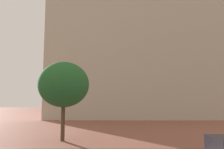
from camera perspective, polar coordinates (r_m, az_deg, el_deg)
name	(u,v)px	position (r m, az deg, el deg)	size (l,w,h in m)	color
landmark_building	(130,42)	(33.78, 4.62, 8.48)	(22.68, 13.56, 34.02)	#B2A893
tree_curb_far	(64,85)	(13.74, -12.49, -2.60)	(3.10, 3.10, 4.78)	#4C3823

